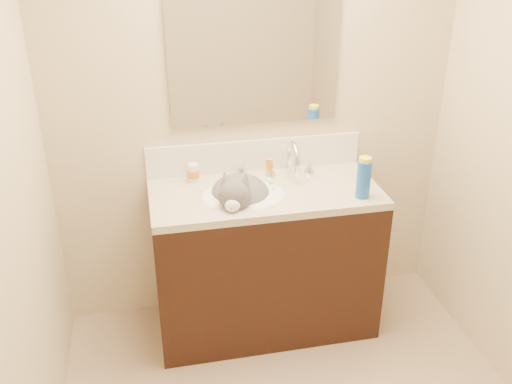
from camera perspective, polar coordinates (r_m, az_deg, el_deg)
name	(u,v)px	position (r m, az deg, el deg)	size (l,w,h in m)	color
room_shell	(333,146)	(1.86, 7.74, 4.54)	(2.24, 2.54, 2.52)	beige
vanity_cabinet	(265,263)	(3.20, 0.87, -7.08)	(1.20, 0.55, 0.82)	black
counter_slab	(265,194)	(2.98, 0.93, -0.17)	(1.20, 0.55, 0.04)	beige
basin	(244,207)	(2.96, -1.22, -1.50)	(0.45, 0.36, 0.14)	white
faucet	(292,162)	(3.10, 3.64, 3.01)	(0.28, 0.20, 0.21)	silver
cat	(240,197)	(2.94, -1.65, -0.53)	(0.42, 0.48, 0.34)	#524F52
backsplash	(255,155)	(3.17, -0.11, 3.70)	(1.20, 0.02, 0.18)	white
mirror	(255,48)	(2.99, -0.12, 14.18)	(0.90, 0.02, 0.80)	white
pill_bottle	(193,173)	(3.07, -6.32, 1.93)	(0.06, 0.06, 0.10)	white
pill_label	(193,174)	(3.07, -6.31, 1.84)	(0.06, 0.06, 0.04)	orange
silver_jar	(242,172)	(3.12, -1.45, 2.05)	(0.05, 0.05, 0.05)	#B7B7BC
amber_bottle	(270,167)	(3.13, 1.37, 2.53)	(0.04, 0.04, 0.10)	orange
toothbrush	(271,184)	(3.03, 1.56, 0.83)	(0.02, 0.14, 0.01)	white
toothbrush_head	(271,183)	(3.03, 1.56, 0.89)	(0.02, 0.03, 0.02)	#67ADDB
spray_can	(364,179)	(2.91, 10.71, 1.25)	(0.07, 0.07, 0.20)	blue
spray_cap	(365,161)	(2.87, 10.87, 3.06)	(0.06, 0.06, 0.04)	#F9FF1A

